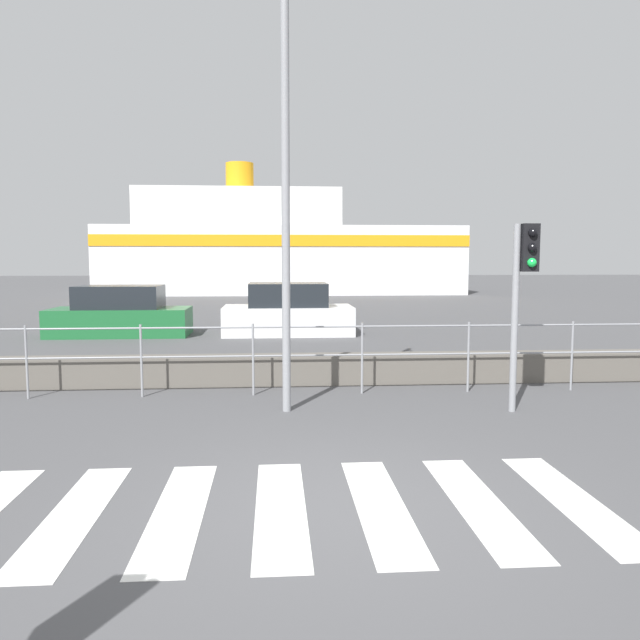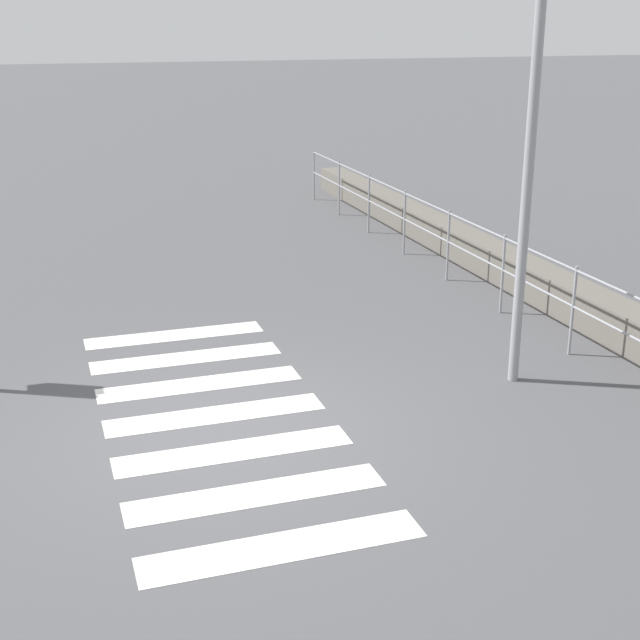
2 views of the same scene
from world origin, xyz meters
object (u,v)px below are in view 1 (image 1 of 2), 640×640
traffic_light_far (524,274)px  parked_car_green (120,314)px  ferry_boat (274,250)px  streetlamp (285,118)px  parked_car_white (288,312)px

traffic_light_far → parked_car_green: size_ratio=0.69×
ferry_boat → parked_car_green: (-4.47, -23.06, -2.20)m
streetlamp → parked_car_green: streetlamp is taller
traffic_light_far → parked_car_white: traffic_light_far is taller
traffic_light_far → ferry_boat: bearing=96.2°
streetlamp → parked_car_white: 10.24m
parked_car_white → ferry_boat: bearing=91.0°
streetlamp → traffic_light_far: bearing=-1.3°
parked_car_green → parked_car_white: 4.88m
traffic_light_far → ferry_boat: size_ratio=0.12×
streetlamp → parked_car_white: streetlamp is taller
traffic_light_far → ferry_boat: (-3.58, 32.75, 0.81)m
ferry_boat → parked_car_green: ferry_boat is taller
streetlamp → ferry_boat: size_ratio=0.30×
parked_car_green → parked_car_white: (4.88, -0.00, 0.03)m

